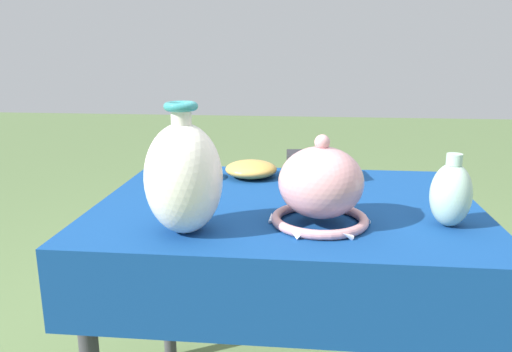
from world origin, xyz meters
name	(u,v)px	position (x,y,z in m)	size (l,w,h in m)	color
display_table	(287,231)	(0.00, -0.01, 0.64)	(0.99, 0.75, 0.72)	#38383D
vase_tall_bulbous	(184,177)	(-0.22, -0.25, 0.85)	(0.17, 0.17, 0.29)	white
vase_dome_bell	(321,188)	(0.08, -0.17, 0.81)	(0.24, 0.22, 0.21)	#D19399
mosaic_tile_box	(314,166)	(0.07, 0.23, 0.76)	(0.17, 0.14, 0.08)	#232328
jar_round_celadon	(451,194)	(0.37, -0.15, 0.80)	(0.09, 0.09, 0.17)	#A8CCB7
cup_wide_charcoal	(179,169)	(-0.34, 0.18, 0.76)	(0.13, 0.13, 0.07)	#2D2D33
bowl_shallow_ochre	(251,169)	(-0.12, 0.24, 0.75)	(0.16, 0.16, 0.05)	gold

